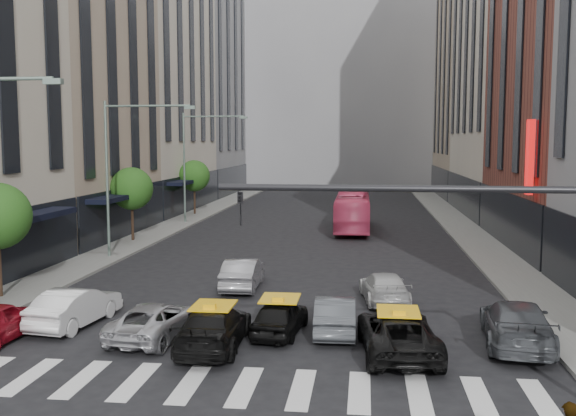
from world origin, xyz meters
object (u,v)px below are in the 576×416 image
(taxi_left, at_px, (214,327))
(bus, at_px, (353,211))
(taxi_center, at_px, (280,317))
(streetlamp_far, at_px, (195,153))
(car_white_front, at_px, (75,306))
(streetlamp_mid, at_px, (122,158))

(taxi_left, xyz_separation_m, bus, (4.01, 28.75, 0.79))
(taxi_center, bearing_deg, streetlamp_far, -63.22)
(taxi_center, bearing_deg, car_white_front, 5.19)
(car_white_front, xyz_separation_m, bus, (9.74, 26.83, 0.77))
(taxi_center, height_order, bus, bus)
(streetlamp_far, relative_size, taxi_left, 1.85)
(streetlamp_mid, bearing_deg, taxi_left, -59.56)
(streetlamp_far, xyz_separation_m, car_white_front, (3.24, -29.35, -5.18))
(car_white_front, relative_size, bus, 0.41)
(streetlamp_far, relative_size, bus, 0.84)
(streetlamp_far, distance_m, taxi_left, 32.95)
(taxi_left, distance_m, taxi_center, 2.66)
(streetlamp_mid, relative_size, taxi_center, 2.40)
(streetlamp_far, height_order, taxi_center, streetlamp_far)
(streetlamp_mid, relative_size, taxi_left, 1.85)
(streetlamp_mid, distance_m, streetlamp_far, 16.00)
(taxi_left, bearing_deg, car_white_front, -20.12)
(streetlamp_mid, xyz_separation_m, taxi_center, (10.97, -13.51, -5.27))
(streetlamp_far, relative_size, car_white_front, 2.06)
(taxi_left, height_order, bus, bus)
(bus, bearing_deg, streetlamp_far, -11.38)
(taxi_left, height_order, taxi_center, taxi_left)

